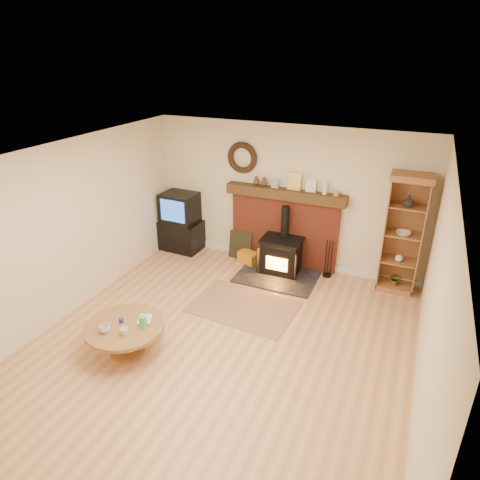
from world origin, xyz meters
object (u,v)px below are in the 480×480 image
at_px(tv_unit, 181,223).
at_px(coffee_table, 125,330).
at_px(wood_stove, 281,257).
at_px(curio_cabinet, 403,234).

xyz_separation_m(tv_unit, coffee_table, (1.00, -3.13, -0.20)).
bearing_deg(coffee_table, tv_unit, 107.73).
height_order(tv_unit, coffee_table, tv_unit).
relative_size(wood_stove, tv_unit, 1.19).
xyz_separation_m(wood_stove, tv_unit, (-2.18, 0.20, 0.24)).
bearing_deg(coffee_table, wood_stove, 68.16).
height_order(wood_stove, coffee_table, wood_stove).
xyz_separation_m(curio_cabinet, coffee_table, (-3.14, -3.22, -0.65)).
bearing_deg(tv_unit, wood_stove, -5.23).
relative_size(tv_unit, coffee_table, 1.12).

